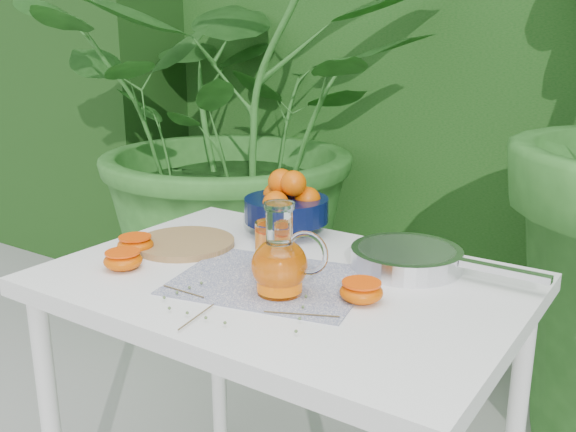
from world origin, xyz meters
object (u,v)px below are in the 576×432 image
Objects in this scene: cutting_board at (185,243)px; saute_pan at (408,257)px; white_table at (283,310)px; fruit_bowl at (287,204)px; juice_pitcher at (280,263)px.

cutting_board is 0.56× the size of saute_pan.
white_table is 2.30× the size of saute_pan.
fruit_bowl reaches higher than white_table.
fruit_bowl is (0.15, 0.23, 0.07)m from cutting_board.
saute_pan reaches higher than cutting_board.
saute_pan is (0.15, 0.28, -0.04)m from juice_pitcher.
fruit_bowl is at bearing 122.10° from white_table.
fruit_bowl is at bearing 169.91° from saute_pan.
fruit_bowl reaches higher than cutting_board.
white_table is 0.18m from juice_pitcher.
cutting_board is 0.39m from juice_pitcher.
juice_pitcher is at bearing -118.07° from saute_pan.
cutting_board reaches higher than white_table.
saute_pan is at bearing 43.43° from white_table.
fruit_bowl is 0.41m from juice_pitcher.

